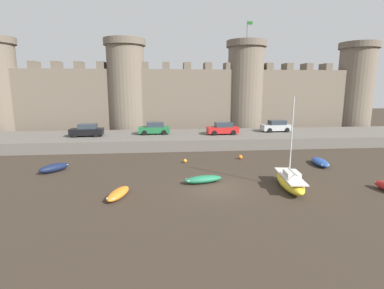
{
  "coord_description": "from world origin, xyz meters",
  "views": [
    {
      "loc": [
        -4.09,
        -21.47,
        7.53
      ],
      "look_at": [
        -1.48,
        4.6,
        2.5
      ],
      "focal_mm": 28.0,
      "sensor_mm": 36.0,
      "label": 1
    }
  ],
  "objects_px": {
    "sailboat_midflat_centre": "(290,181)",
    "car_quay_centre_west": "(87,130)",
    "rowboat_near_channel_right": "(54,168)",
    "rowboat_foreground_left": "(320,162)",
    "car_quay_west": "(276,126)",
    "car_quay_centre_east": "(223,128)",
    "mooring_buoy_mid_mud": "(185,161)",
    "rowboat_midflat_left": "(203,179)",
    "rowboat_near_channel_left": "(118,193)",
    "mooring_buoy_near_shore": "(240,157)",
    "car_quay_east": "(154,128)"
  },
  "relations": [
    {
      "from": "rowboat_foreground_left",
      "to": "car_quay_west",
      "type": "height_order",
      "value": "car_quay_west"
    },
    {
      "from": "car_quay_east",
      "to": "rowboat_near_channel_right",
      "type": "bearing_deg",
      "value": -124.48
    },
    {
      "from": "sailboat_midflat_centre",
      "to": "car_quay_east",
      "type": "xyz_separation_m",
      "value": [
        -10.54,
        19.18,
        1.53
      ]
    },
    {
      "from": "rowboat_near_channel_left",
      "to": "mooring_buoy_mid_mud",
      "type": "distance_m",
      "value": 10.69
    },
    {
      "from": "rowboat_near_channel_left",
      "to": "car_quay_west",
      "type": "bearing_deg",
      "value": 46.77
    },
    {
      "from": "car_quay_west",
      "to": "rowboat_near_channel_left",
      "type": "bearing_deg",
      "value": -133.23
    },
    {
      "from": "rowboat_foreground_left",
      "to": "mooring_buoy_near_shore",
      "type": "bearing_deg",
      "value": 155.62
    },
    {
      "from": "rowboat_near_channel_right",
      "to": "car_quay_west",
      "type": "bearing_deg",
      "value": 27.25
    },
    {
      "from": "rowboat_midflat_left",
      "to": "car_quay_centre_west",
      "type": "distance_m",
      "value": 20.69
    },
    {
      "from": "mooring_buoy_mid_mud",
      "to": "mooring_buoy_near_shore",
      "type": "relative_size",
      "value": 0.84
    },
    {
      "from": "rowboat_foreground_left",
      "to": "mooring_buoy_mid_mud",
      "type": "bearing_deg",
      "value": 170.04
    },
    {
      "from": "rowboat_near_channel_right",
      "to": "car_quay_east",
      "type": "distance_m",
      "value": 15.5
    },
    {
      "from": "mooring_buoy_mid_mud",
      "to": "car_quay_centre_east",
      "type": "distance_m",
      "value": 11.26
    },
    {
      "from": "rowboat_near_channel_right",
      "to": "car_quay_centre_west",
      "type": "xyz_separation_m",
      "value": [
        0.21,
        11.71,
        1.74
      ]
    },
    {
      "from": "rowboat_near_channel_left",
      "to": "rowboat_foreground_left",
      "type": "distance_m",
      "value": 19.73
    },
    {
      "from": "rowboat_midflat_left",
      "to": "mooring_buoy_mid_mud",
      "type": "relative_size",
      "value": 8.61
    },
    {
      "from": "rowboat_near_channel_right",
      "to": "rowboat_near_channel_left",
      "type": "height_order",
      "value": "rowboat_near_channel_right"
    },
    {
      "from": "sailboat_midflat_centre",
      "to": "car_quay_west",
      "type": "distance_m",
      "value": 20.88
    },
    {
      "from": "rowboat_foreground_left",
      "to": "car_quay_centre_west",
      "type": "xyz_separation_m",
      "value": [
        -24.92,
        11.85,
        1.8
      ]
    },
    {
      "from": "mooring_buoy_near_shore",
      "to": "mooring_buoy_mid_mud",
      "type": "bearing_deg",
      "value": -171.18
    },
    {
      "from": "rowboat_foreground_left",
      "to": "mooring_buoy_mid_mud",
      "type": "height_order",
      "value": "rowboat_foreground_left"
    },
    {
      "from": "rowboat_near_channel_left",
      "to": "car_quay_east",
      "type": "relative_size",
      "value": 0.72
    },
    {
      "from": "mooring_buoy_near_shore",
      "to": "car_quay_centre_west",
      "type": "distance_m",
      "value": 19.85
    },
    {
      "from": "rowboat_midflat_left",
      "to": "car_quay_centre_east",
      "type": "bearing_deg",
      "value": 73.23
    },
    {
      "from": "rowboat_foreground_left",
      "to": "mooring_buoy_mid_mud",
      "type": "distance_m",
      "value": 13.31
    },
    {
      "from": "car_quay_centre_west",
      "to": "car_quay_centre_east",
      "type": "distance_m",
      "value": 17.59
    },
    {
      "from": "rowboat_near_channel_right",
      "to": "rowboat_midflat_left",
      "type": "xyz_separation_m",
      "value": [
        12.94,
        -4.49,
        -0.08
      ]
    },
    {
      "from": "car_quay_centre_west",
      "to": "mooring_buoy_mid_mud",
      "type": "bearing_deg",
      "value": -38.96
    },
    {
      "from": "rowboat_foreground_left",
      "to": "car_quay_east",
      "type": "relative_size",
      "value": 0.85
    },
    {
      "from": "rowboat_near_channel_right",
      "to": "rowboat_near_channel_left",
      "type": "distance_m",
      "value": 9.72
    },
    {
      "from": "car_quay_east",
      "to": "car_quay_west",
      "type": "bearing_deg",
      "value": 1.98
    },
    {
      "from": "rowboat_near_channel_right",
      "to": "car_quay_centre_east",
      "type": "xyz_separation_m",
      "value": [
        17.8,
        11.64,
        1.74
      ]
    },
    {
      "from": "rowboat_midflat_left",
      "to": "car_quay_east",
      "type": "height_order",
      "value": "car_quay_east"
    },
    {
      "from": "rowboat_near_channel_left",
      "to": "sailboat_midflat_centre",
      "type": "xyz_separation_m",
      "value": [
        12.61,
        0.6,
        0.31
      ]
    },
    {
      "from": "rowboat_near_channel_left",
      "to": "rowboat_midflat_left",
      "type": "xyz_separation_m",
      "value": [
        6.28,
        2.59,
        0.02
      ]
    },
    {
      "from": "mooring_buoy_mid_mud",
      "to": "car_quay_west",
      "type": "distance_m",
      "value": 17.82
    },
    {
      "from": "rowboat_near_channel_right",
      "to": "car_quay_centre_east",
      "type": "bearing_deg",
      "value": 33.18
    },
    {
      "from": "rowboat_midflat_left",
      "to": "car_quay_east",
      "type": "bearing_deg",
      "value": 103.77
    },
    {
      "from": "sailboat_midflat_centre",
      "to": "car_quay_centre_east",
      "type": "bearing_deg",
      "value": 94.63
    },
    {
      "from": "rowboat_near_channel_left",
      "to": "mooring_buoy_mid_mud",
      "type": "relative_size",
      "value": 7.86
    },
    {
      "from": "rowboat_foreground_left",
      "to": "car_quay_centre_east",
      "type": "distance_m",
      "value": 13.98
    },
    {
      "from": "mooring_buoy_near_shore",
      "to": "car_quay_east",
      "type": "height_order",
      "value": "car_quay_east"
    },
    {
      "from": "rowboat_near_channel_left",
      "to": "car_quay_centre_west",
      "type": "distance_m",
      "value": 19.96
    },
    {
      "from": "rowboat_near_channel_left",
      "to": "rowboat_midflat_left",
      "type": "height_order",
      "value": "rowboat_midflat_left"
    },
    {
      "from": "rowboat_midflat_left",
      "to": "sailboat_midflat_centre",
      "type": "distance_m",
      "value": 6.64
    },
    {
      "from": "rowboat_midflat_left",
      "to": "mooring_buoy_near_shore",
      "type": "relative_size",
      "value": 7.24
    },
    {
      "from": "rowboat_near_channel_right",
      "to": "car_quay_centre_west",
      "type": "distance_m",
      "value": 11.84
    },
    {
      "from": "sailboat_midflat_centre",
      "to": "car_quay_centre_west",
      "type": "distance_m",
      "value": 26.39
    },
    {
      "from": "rowboat_foreground_left",
      "to": "car_quay_east",
      "type": "height_order",
      "value": "car_quay_east"
    },
    {
      "from": "sailboat_midflat_centre",
      "to": "car_quay_centre_east",
      "type": "xyz_separation_m",
      "value": [
        -1.47,
        18.11,
        1.53
      ]
    }
  ]
}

